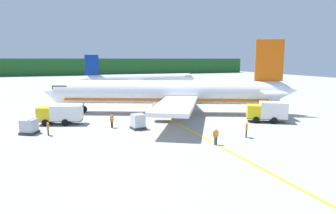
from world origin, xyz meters
The scene contains 13 objects.
ground centered at (0.00, 48.00, -0.10)m, with size 240.00×320.00×0.20m, color #999993.
distant_treeline centered at (0.00, 151.32, 4.52)m, with size 216.00×6.00×9.04m, color #1E5123.
airliner_foreground centered at (12.52, 24.77, 3.39)m, with size 39.61×33.32×11.90m.
airliner_mid_apron centered at (17.88, 63.35, 2.84)m, with size 34.84×29.04×9.96m.
service_truck_fuel centered at (-4.32, 21.99, 1.50)m, with size 6.19×3.82×2.65m.
service_truck_baggage centered at (23.25, 13.46, 1.58)m, with size 5.81×4.57×2.88m.
cargo_container_near centered at (4.90, 15.58, 0.97)m, with size 1.90×1.90×2.06m.
cargo_container_mid centered at (-7.94, 17.61, 0.88)m, with size 2.39×2.39×1.88m.
crew_marshaller centered at (15.41, 7.14, 1.04)m, with size 0.43×0.55×1.75m.
crew_loader_left centered at (10.68, 5.73, 1.02)m, with size 0.63×0.24×1.72m.
crew_loader_right centered at (1.89, 17.41, 1.04)m, with size 0.51×0.46×1.76m.
crew_supervisor centered at (-5.82, 15.97, 0.94)m, with size 0.26×0.63×1.60m.
apron_guide_line centered at (10.83, 19.99, 0.01)m, with size 0.30×60.00×0.01m, color yellow.
Camera 1 is at (-4.53, -21.17, 8.89)m, focal length 32.25 mm.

